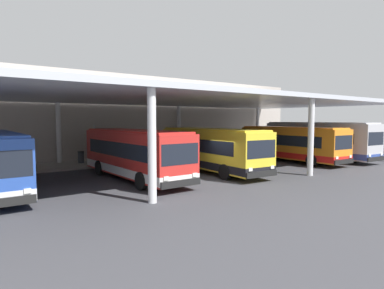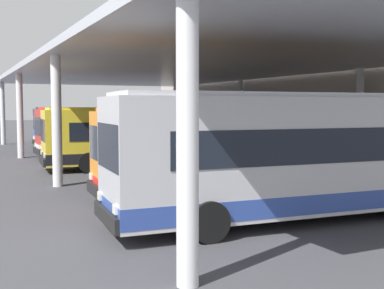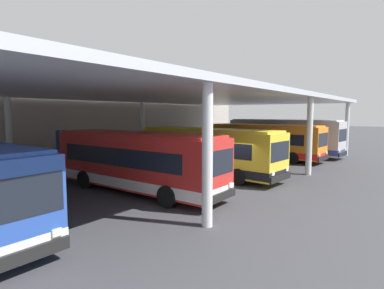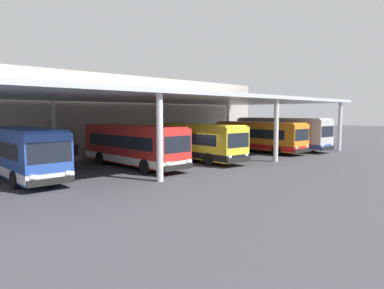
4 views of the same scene
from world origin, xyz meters
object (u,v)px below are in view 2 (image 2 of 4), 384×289
Objects in this scene: bus_middle_bay at (146,136)px; trash_bin at (233,142)px; bus_far_bay at (244,150)px; bench_waiting at (251,145)px; bus_departing at (305,155)px; bus_second_bay at (122,131)px; bus_nearest_bay at (104,126)px; banner_sign at (225,124)px.

bus_middle_bay reaches higher than trash_bin.
bus_middle_bay is 10.90× the size of trash_bin.
bus_far_bay reaches higher than bench_waiting.
bus_departing is 22.11m from trash_bin.
bus_second_bay is 0.99× the size of bus_middle_bay.
bench_waiting is at bearing 146.53° from bus_far_bay.
banner_sign is (7.93, 6.51, 0.32)m from bus_nearest_bay.
bus_nearest_bay is 0.99× the size of bus_far_bay.
bus_middle_bay is at bearing -54.21° from trash_bin.
bus_middle_bay is 13.39m from bus_departing.
bus_departing is 20.88m from banner_sign.
banner_sign reaches higher than bus_nearest_bay.
bench_waiting is (-17.12, 9.12, -1.18)m from bus_departing.
banner_sign is at bearing 39.41° from bus_nearest_bay.
bus_far_bay is 3.83m from bus_departing.
banner_sign reaches higher than bus_far_bay.
bus_departing is (27.11, -1.73, 0.19)m from bus_nearest_bay.
bus_far_bay reaches higher than trash_bin.
bus_far_bay is at bearing 0.86° from bus_middle_bay.
bus_second_bay is at bearing 177.77° from bus_departing.
banner_sign is at bearing -157.02° from bench_waiting.
bus_nearest_bay is at bearing 176.36° from bus_departing.
banner_sign is (-19.18, 8.24, 0.14)m from bus_departing.
bus_middle_bay is at bearing -67.38° from bench_waiting.
bench_waiting is at bearing 151.96° from bus_departing.
bus_nearest_bay is at bearing -133.02° from trash_bin.
bus_middle_bay is 0.93× the size of bus_departing.
bus_nearest_bay is 7.84m from bus_second_bay.
trash_bin is (7.11, 7.62, -0.98)m from bus_nearest_bay.
bench_waiting is 2.60m from banner_sign.
bus_second_bay and bus_far_bay have the same top height.
bus_nearest_bay is 12.47m from bench_waiting.
bus_middle_bay is 9.58m from bus_far_bay.
bus_departing reaches higher than banner_sign.
bus_departing is at bearing -2.23° from bus_second_bay.
bus_departing is 19.43m from bench_waiting.
banner_sign reaches higher than bus_middle_bay.
trash_bin is at bearing 126.45° from banner_sign.
bench_waiting is at bearing 112.62° from bus_middle_bay.
bench_waiting is (2.21, 8.36, -0.99)m from bus_second_bay.
bus_second_bay is 10.77× the size of trash_bin.
bus_second_bay is at bearing -91.12° from banner_sign.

